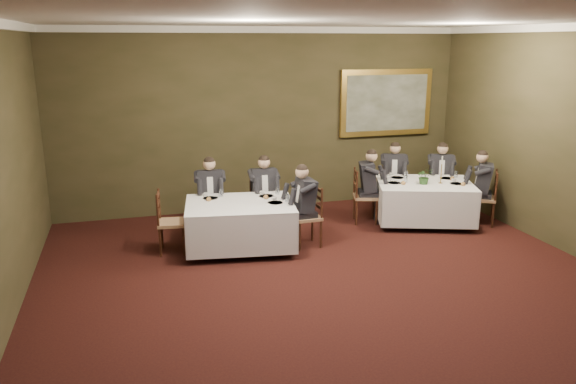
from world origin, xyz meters
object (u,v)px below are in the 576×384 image
diner_main_endleft (366,195)px  diner_sec_backleft (211,204)px  chair_main_backleft (392,195)px  diner_main_backleft (393,184)px  chair_sec_endleft (172,235)px  chair_sec_backright (264,214)px  chair_main_backright (439,196)px  table_main (424,199)px  centerpiece (425,176)px  diner_sec_endright (306,215)px  chair_sec_endright (307,229)px  candlestick (441,173)px  diner_main_endright (483,197)px  table_second (240,222)px  diner_main_backright (440,185)px  chair_main_endleft (365,207)px  chair_main_endright (483,209)px  chair_sec_backleft (211,216)px  diner_sec_backright (264,202)px  painting (386,103)px

diner_main_endleft → diner_sec_backleft: (-2.81, 0.20, 0.00)m
chair_main_backleft → diner_main_backleft: diner_main_backleft is taller
chair_sec_endleft → diner_main_backleft: bearing=112.2°
chair_sec_backright → chair_sec_endleft: 1.77m
chair_main_backleft → chair_main_backright: size_ratio=1.00×
chair_sec_backright → chair_main_backright: bearing=-174.4°
table_main → centerpiece: (-0.07, -0.09, 0.47)m
diner_sec_backleft → diner_sec_endright: same height
chair_sec_endright → diner_sec_endright: size_ratio=0.74×
diner_main_backleft → candlestick: (0.39, -1.08, 0.44)m
table_main → diner_sec_backleft: (-3.82, 0.55, 0.06)m
chair_main_backright → diner_main_endright: 1.09m
table_second → diner_main_backright: (4.20, 1.04, 0.06)m
table_second → chair_main_endleft: chair_main_endleft is taller
diner_main_backleft → chair_sec_endleft: (-4.41, -1.18, -0.23)m
diner_sec_backleft → chair_main_backleft: bearing=-166.5°
chair_main_backleft → chair_main_endright: 1.76m
chair_main_backleft → diner_main_endright: size_ratio=0.74×
chair_main_backright → candlestick: (-0.47, -0.79, 0.67)m
chair_sec_backleft → chair_sec_endright: (1.40, -1.09, 0.00)m
diner_sec_backleft → candlestick: bearing=177.6°
candlestick → chair_sec_backright: bearing=170.1°
chair_main_backleft → diner_sec_backleft: size_ratio=0.74×
chair_sec_endleft → centerpiece: centerpiece is taller
chair_sec_endright → diner_main_endright: bearing=-89.5°
diner_sec_backright → centerpiece: 2.91m
chair_sec_backleft → diner_sec_backleft: diner_sec_backleft is taller
table_second → chair_sec_backleft: chair_sec_backleft is taller
centerpiece → painting: size_ratio=0.15×
diner_main_backright → chair_sec_endleft: bearing=35.0°
chair_main_backright → diner_sec_backright: (-3.63, -0.25, 0.23)m
diner_main_endright → chair_sec_endright: size_ratio=1.35×
chair_sec_backright → candlestick: bearing=171.9°
diner_sec_backright → chair_sec_backright: bearing=-90.0°
chair_sec_endleft → centerpiece: (4.49, 0.13, 0.63)m
painting → diner_sec_backright: bearing=-155.6°
chair_sec_endright → candlestick: size_ratio=1.95×
diner_main_backleft → diner_sec_backright: (-2.76, -0.54, 0.00)m
diner_sec_backleft → painting: bearing=-155.8°
candlestick → painting: (-0.24, 1.86, 1.07)m
diner_main_endright → diner_sec_backright: (-3.91, 0.77, 0.00)m
chair_sec_backleft → chair_sec_endright: 1.77m
chair_sec_backright → painting: size_ratio=0.51×
diner_main_endleft → chair_sec_backleft: 2.83m
diner_main_backright → chair_sec_endright: (-3.13, -1.19, -0.23)m
table_second → table_main: bearing=6.1°
table_main → chair_main_endright: chair_main_endright is taller
painting → chair_main_backright: bearing=-56.0°
chair_sec_backright → chair_sec_endleft: same height
diner_sec_backright → chair_sec_endleft: 1.78m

